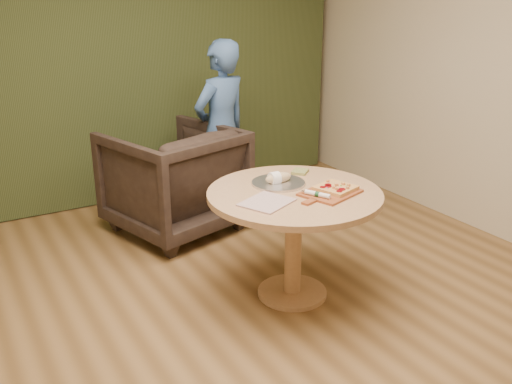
{
  "coord_description": "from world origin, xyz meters",
  "views": [
    {
      "loc": [
        -1.47,
        -2.35,
        2.0
      ],
      "look_at": [
        0.05,
        0.25,
        0.9
      ],
      "focal_mm": 40.0,
      "sensor_mm": 36.0,
      "label": 1
    }
  ],
  "objects_px": {
    "pizza_paddle": "(329,193)",
    "serving_tray": "(278,183)",
    "flatbread_pizza": "(336,188)",
    "armchair": "(174,175)",
    "bread_roll": "(277,178)",
    "person_standing": "(221,131)",
    "cutlery_roll": "(317,194)",
    "pedestal_table": "(294,212)"
  },
  "relations": [
    {
      "from": "bread_roll",
      "to": "person_standing",
      "type": "bearing_deg",
      "value": 78.48
    },
    {
      "from": "serving_tray",
      "to": "armchair",
      "type": "bearing_deg",
      "value": 100.77
    },
    {
      "from": "cutlery_roll",
      "to": "bread_roll",
      "type": "bearing_deg",
      "value": 74.47
    },
    {
      "from": "flatbread_pizza",
      "to": "cutlery_roll",
      "type": "bearing_deg",
      "value": -166.14
    },
    {
      "from": "cutlery_roll",
      "to": "serving_tray",
      "type": "xyz_separation_m",
      "value": [
        -0.06,
        0.36,
        -0.02
      ]
    },
    {
      "from": "pizza_paddle",
      "to": "serving_tray",
      "type": "relative_size",
      "value": 1.33
    },
    {
      "from": "pizza_paddle",
      "to": "serving_tray",
      "type": "height_order",
      "value": "serving_tray"
    },
    {
      "from": "pizza_paddle",
      "to": "person_standing",
      "type": "relative_size",
      "value": 0.3
    },
    {
      "from": "armchair",
      "to": "person_standing",
      "type": "height_order",
      "value": "person_standing"
    },
    {
      "from": "pedestal_table",
      "to": "cutlery_roll",
      "type": "height_order",
      "value": "cutlery_roll"
    },
    {
      "from": "flatbread_pizza",
      "to": "bread_roll",
      "type": "distance_m",
      "value": 0.4
    },
    {
      "from": "cutlery_roll",
      "to": "flatbread_pizza",
      "type": "bearing_deg",
      "value": -12.57
    },
    {
      "from": "pedestal_table",
      "to": "serving_tray",
      "type": "bearing_deg",
      "value": 93.57
    },
    {
      "from": "armchair",
      "to": "person_standing",
      "type": "relative_size",
      "value": 0.63
    },
    {
      "from": "cutlery_roll",
      "to": "armchair",
      "type": "bearing_deg",
      "value": 74.06
    },
    {
      "from": "pedestal_table",
      "to": "flatbread_pizza",
      "type": "bearing_deg",
      "value": -31.45
    },
    {
      "from": "serving_tray",
      "to": "bread_roll",
      "type": "height_order",
      "value": "bread_roll"
    },
    {
      "from": "serving_tray",
      "to": "person_standing",
      "type": "distance_m",
      "value": 1.39
    },
    {
      "from": "flatbread_pizza",
      "to": "cutlery_roll",
      "type": "xyz_separation_m",
      "value": [
        -0.17,
        -0.04,
        0.0
      ]
    },
    {
      "from": "flatbread_pizza",
      "to": "serving_tray",
      "type": "relative_size",
      "value": 0.78
    },
    {
      "from": "pedestal_table",
      "to": "bread_roll",
      "type": "relative_size",
      "value": 5.85
    },
    {
      "from": "pizza_paddle",
      "to": "serving_tray",
      "type": "xyz_separation_m",
      "value": [
        -0.17,
        0.33,
        -0.0
      ]
    },
    {
      "from": "pedestal_table",
      "to": "bread_roll",
      "type": "distance_m",
      "value": 0.26
    },
    {
      "from": "pizza_paddle",
      "to": "bread_roll",
      "type": "distance_m",
      "value": 0.38
    },
    {
      "from": "serving_tray",
      "to": "bread_roll",
      "type": "bearing_deg",
      "value": -180.0
    },
    {
      "from": "cutlery_roll",
      "to": "pizza_paddle",
      "type": "bearing_deg",
      "value": -12.86
    },
    {
      "from": "flatbread_pizza",
      "to": "serving_tray",
      "type": "height_order",
      "value": "flatbread_pizza"
    },
    {
      "from": "pedestal_table",
      "to": "cutlery_roll",
      "type": "relative_size",
      "value": 6.03
    },
    {
      "from": "cutlery_roll",
      "to": "serving_tray",
      "type": "bearing_deg",
      "value": 73.09
    },
    {
      "from": "pizza_paddle",
      "to": "flatbread_pizza",
      "type": "xyz_separation_m",
      "value": [
        0.06,
        0.02,
        0.02
      ]
    },
    {
      "from": "pedestal_table",
      "to": "cutlery_roll",
      "type": "distance_m",
      "value": 0.25
    },
    {
      "from": "pedestal_table",
      "to": "person_standing",
      "type": "xyz_separation_m",
      "value": [
        0.26,
        1.54,
        0.18
      ]
    },
    {
      "from": "serving_tray",
      "to": "person_standing",
      "type": "relative_size",
      "value": 0.23
    },
    {
      "from": "bread_roll",
      "to": "person_standing",
      "type": "height_order",
      "value": "person_standing"
    },
    {
      "from": "armchair",
      "to": "cutlery_roll",
      "type": "bearing_deg",
      "value": 84.82
    },
    {
      "from": "pizza_paddle",
      "to": "serving_tray",
      "type": "distance_m",
      "value": 0.37
    },
    {
      "from": "cutlery_roll",
      "to": "serving_tray",
      "type": "height_order",
      "value": "cutlery_roll"
    },
    {
      "from": "serving_tray",
      "to": "pizza_paddle",
      "type": "bearing_deg",
      "value": -62.61
    },
    {
      "from": "pizza_paddle",
      "to": "pedestal_table",
      "type": "bearing_deg",
      "value": 118.61
    },
    {
      "from": "pizza_paddle",
      "to": "person_standing",
      "type": "bearing_deg",
      "value": 68.88
    },
    {
      "from": "pizza_paddle",
      "to": "armchair",
      "type": "bearing_deg",
      "value": 86.66
    },
    {
      "from": "flatbread_pizza",
      "to": "armchair",
      "type": "height_order",
      "value": "armchair"
    }
  ]
}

